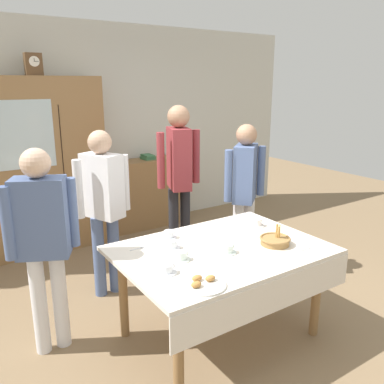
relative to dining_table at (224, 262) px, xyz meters
The scene contains 21 objects.
ground_plane 0.69m from the dining_table, 90.00° to the left, with size 12.00×12.00×0.00m, color #846B4C.
back_wall 2.97m from the dining_table, 90.00° to the left, with size 6.40×0.10×2.70m, color silver.
dining_table is the anchor object (origin of this frame).
wall_cabinet 2.77m from the dining_table, 109.16° to the left, with size 1.86×0.46×2.04m.
mantel_clock 3.07m from the dining_table, 104.23° to the left, with size 0.18×0.11×0.24m.
bookshelf_low 2.75m from the dining_table, 74.49° to the left, with size 1.10×0.35×0.95m.
book_stack 2.76m from the dining_table, 74.49° to the left, with size 0.17×0.19×0.07m.
tea_cup_mid_left 0.41m from the dining_table, 142.92° to the left, with size 0.13×0.13×0.06m.
tea_cup_center 0.14m from the dining_table, 100.36° to the right, with size 0.13×0.13×0.06m.
tea_cup_far_right 0.50m from the dining_table, 117.88° to the left, with size 0.13×0.13×0.06m.
tea_cup_near_right 0.57m from the dining_table, 169.65° to the right, with size 0.13×0.13×0.06m.
tea_cup_front_edge 0.38m from the dining_table, behind, with size 0.13×0.13×0.06m.
tea_cup_mid_right 0.63m from the dining_table, 23.73° to the left, with size 0.13×0.13×0.06m.
bread_basket 0.44m from the dining_table, 19.57° to the right, with size 0.24×0.24×0.16m.
pastry_plate 0.59m from the dining_table, 140.79° to the right, with size 0.28×0.28×0.05m.
spoon_near_left 0.63m from the dining_table, 32.73° to the right, with size 0.12×0.02×0.01m.
spoon_mid_right 0.65m from the dining_table, 144.77° to the left, with size 0.12×0.02×0.01m.
person_by_cabinet 1.30m from the dining_table, 112.70° to the left, with size 0.52×0.41×1.57m.
person_behind_table_left 1.33m from the dining_table, 152.46° to the left, with size 0.52×0.34×1.54m.
person_beside_shelf 1.28m from the dining_table, 42.42° to the left, with size 0.52×0.39×1.57m.
person_behind_table_right 1.51m from the dining_table, 71.73° to the left, with size 0.52×0.41×1.74m.
Camera 1 is at (-1.74, -2.43, 1.96)m, focal length 37.47 mm.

